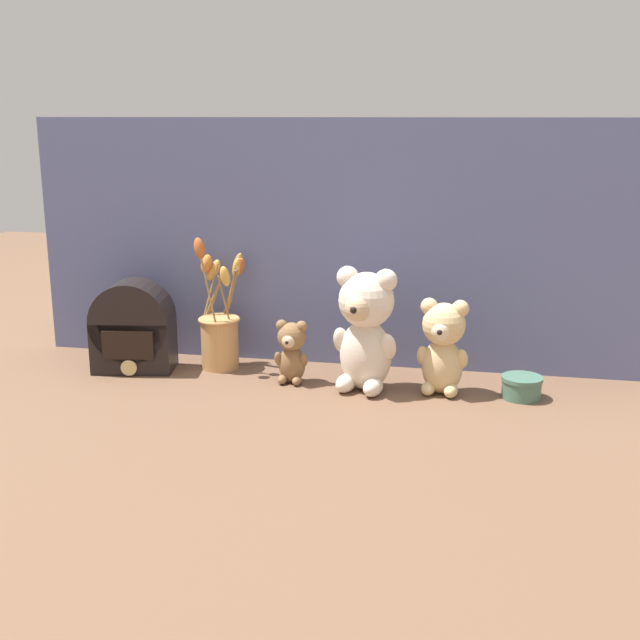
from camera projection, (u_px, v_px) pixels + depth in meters
name	position (u px, v px, depth m)	size (l,w,h in m)	color
ground_plane	(318.00, 385.00, 1.75)	(4.00, 4.00, 0.00)	brown
backdrop_wall	(333.00, 244.00, 1.84)	(1.43, 0.02, 0.57)	slate
teddy_bear_large	(365.00, 327.00, 1.68)	(0.15, 0.13, 0.27)	beige
teddy_bear_medium	(443.00, 345.00, 1.67)	(0.11, 0.10, 0.20)	#DBBC84
teddy_bear_small	(292.00, 350.00, 1.75)	(0.08, 0.07, 0.14)	olive
flower_vase	(220.00, 329.00, 1.85)	(0.12, 0.15, 0.31)	tan
vintage_radio	(133.00, 330.00, 1.83)	(0.19, 0.13, 0.21)	black
decorative_tin_tall	(522.00, 387.00, 1.66)	(0.09, 0.09, 0.05)	#47705B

